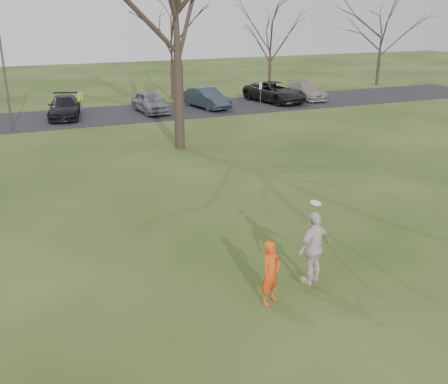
# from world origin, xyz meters

# --- Properties ---
(ground) EXTENTS (120.00, 120.00, 0.00)m
(ground) POSITION_xyz_m (0.00, 0.00, 0.00)
(ground) COLOR #1E380F
(ground) RESTS_ON ground
(parking_strip) EXTENTS (62.00, 6.50, 0.04)m
(parking_strip) POSITION_xyz_m (0.00, 25.00, 0.02)
(parking_strip) COLOR black
(parking_strip) RESTS_ON ground
(player_defender) EXTENTS (0.71, 0.62, 1.64)m
(player_defender) POSITION_xyz_m (-0.42, -0.06, 0.82)
(player_defender) COLOR #F04813
(player_defender) RESTS_ON ground
(car_3) EXTENTS (2.63, 4.94, 1.36)m
(car_3) POSITION_xyz_m (-2.70, 25.24, 0.72)
(car_3) COLOR black
(car_3) RESTS_ON parking_strip
(car_4) EXTENTS (2.10, 4.35, 1.43)m
(car_4) POSITION_xyz_m (2.96, 24.75, 0.76)
(car_4) COLOR gray
(car_4) RESTS_ON parking_strip
(car_5) EXTENTS (2.48, 4.55, 1.42)m
(car_5) POSITION_xyz_m (7.11, 24.87, 0.75)
(car_5) COLOR #28323D
(car_5) RESTS_ON parking_strip
(car_6) EXTENTS (3.74, 5.83, 1.50)m
(car_6) POSITION_xyz_m (12.79, 25.24, 0.79)
(car_6) COLOR black
(car_6) RESTS_ON parking_strip
(car_7) EXTENTS (2.11, 4.51, 1.27)m
(car_7) POSITION_xyz_m (15.80, 25.52, 0.68)
(car_7) COLOR gray
(car_7) RESTS_ON parking_strip
(catching_play) EXTENTS (1.23, 0.84, 2.26)m
(catching_play) POSITION_xyz_m (0.87, 0.10, 1.19)
(catching_play) COLOR beige
(catching_play) RESTS_ON ground
(lamp_post) EXTENTS (0.34, 0.34, 6.27)m
(lamp_post) POSITION_xyz_m (-6.00, 22.50, 3.97)
(lamp_post) COLOR #47474C
(lamp_post) RESTS_ON ground
(sign_yellow) EXTENTS (0.35, 0.35, 2.08)m
(sign_yellow) POSITION_xyz_m (-2.00, 22.00, 1.45)
(sign_yellow) COLOR #47474C
(sign_yellow) RESTS_ON ground
(sign_white) EXTENTS (0.35, 0.35, 2.08)m
(sign_white) POSITION_xyz_m (10.00, 22.00, 1.45)
(sign_white) COLOR #47474C
(sign_white) RESTS_ON ground
(big_tree) EXTENTS (9.00, 9.00, 14.00)m
(big_tree) POSITION_xyz_m (2.00, 15.00, 7.00)
(big_tree) COLOR #352821
(big_tree) RESTS_ON ground
(small_tree_row) EXTENTS (55.00, 5.90, 8.50)m
(small_tree_row) POSITION_xyz_m (4.38, 30.06, 3.89)
(small_tree_row) COLOR #352821
(small_tree_row) RESTS_ON ground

